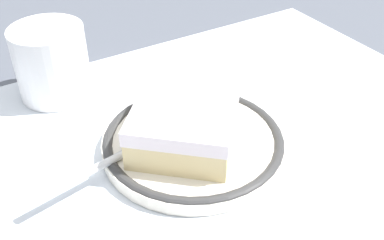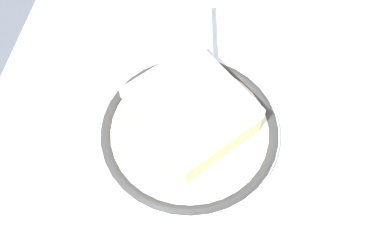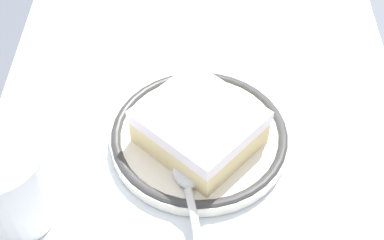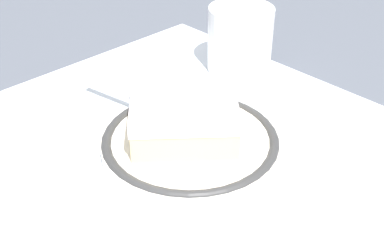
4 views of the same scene
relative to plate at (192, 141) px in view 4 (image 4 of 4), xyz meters
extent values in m
plane|color=#4C515B|center=(0.04, 0.00, -0.01)|extent=(2.40, 2.40, 0.00)
cube|color=silver|center=(0.04, 0.00, -0.01)|extent=(0.55, 0.42, 0.00)
cylinder|color=silver|center=(0.00, 0.00, 0.00)|extent=(0.17, 0.17, 0.01)
torus|color=#333333|center=(0.00, 0.00, 0.00)|extent=(0.17, 0.17, 0.01)
cube|color=beige|center=(-0.01, -0.01, 0.02)|extent=(0.13, 0.13, 0.03)
cube|color=white|center=(-0.01, -0.01, 0.04)|extent=(0.13, 0.14, 0.01)
ellipsoid|color=silver|center=(-0.05, 0.01, 0.01)|extent=(0.04, 0.03, 0.01)
cylinder|color=silver|center=(-0.11, 0.00, 0.01)|extent=(0.09, 0.03, 0.01)
cylinder|color=white|center=(-0.08, 0.16, 0.03)|extent=(0.08, 0.08, 0.08)
cylinder|color=silver|center=(-0.08, 0.16, 0.01)|extent=(0.07, 0.07, 0.04)
camera|label=1|loc=(-0.18, -0.29, 0.28)|focal=42.83mm
camera|label=2|loc=(0.22, 0.04, 0.42)|focal=45.26mm
camera|label=3|loc=(-0.36, -0.01, 0.43)|focal=52.99mm
camera|label=4|loc=(0.29, -0.28, 0.29)|focal=47.28mm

